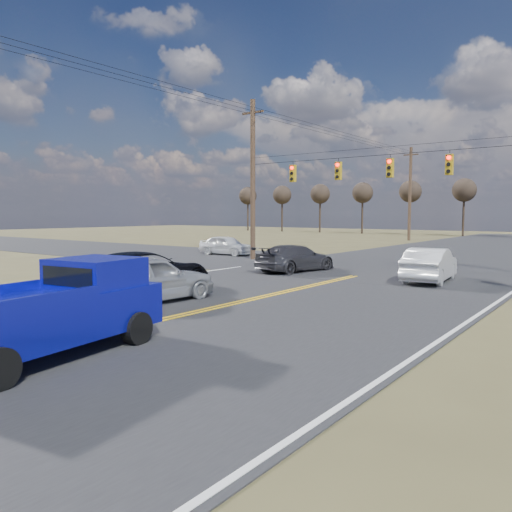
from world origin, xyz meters
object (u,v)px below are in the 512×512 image
Objects in this scene: silver_suv at (149,279)px; cross_car_west at (226,245)px; dgrey_car_queue at (295,258)px; white_car_queue at (430,265)px; black_suv at (143,272)px; pickup_truck at (53,311)px.

cross_car_west is (-10.12, 15.89, -0.10)m from silver_suv.
white_car_queue is at bearing -168.39° from dgrey_car_queue.
black_suv is (-1.63, 1.13, -0.01)m from silver_suv.
pickup_truck is 0.96× the size of black_suv.
pickup_truck is 1.21× the size of white_car_queue.
cross_car_west is at bearing -24.67° from white_car_queue.
black_suv reaches higher than cross_car_west.
white_car_queue is (7.43, 9.50, -0.05)m from black_suv.
pickup_truck reaches higher than white_car_queue.
pickup_truck reaches higher than silver_suv.
black_suv reaches higher than dgrey_car_queue.
pickup_truck is at bearing 123.21° from black_suv.
dgrey_car_queue is (-4.10, 15.76, -0.26)m from pickup_truck.
black_suv is at bearing -151.66° from cross_car_west.
cross_car_west is (-13.33, 21.22, -0.25)m from pickup_truck.
pickup_truck is at bearing -149.44° from cross_car_west.
dgrey_car_queue is 1.14× the size of cross_car_west.
white_car_queue is (2.59, 15.96, -0.21)m from pickup_truck.
black_suv reaches higher than white_car_queue.
dgrey_car_queue is at bearing -122.19° from cross_car_west.
silver_suv reaches higher than black_suv.
dgrey_car_queue is at bearing -98.14° from black_suv.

